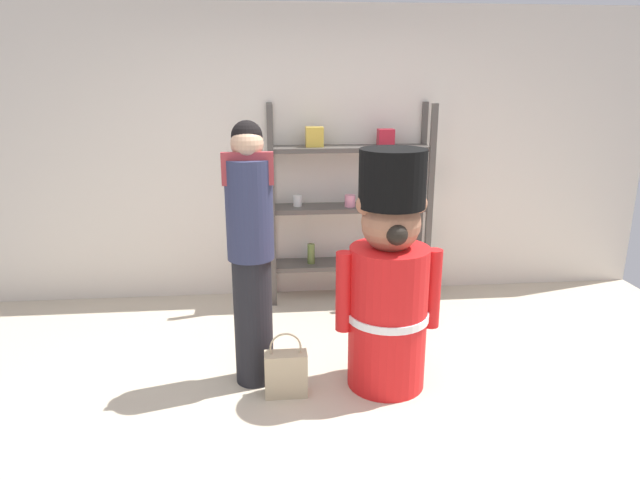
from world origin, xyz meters
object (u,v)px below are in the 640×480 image
Objects in this scene: person_shopper at (251,251)px; shopping_bag at (286,373)px; merchandise_shelf at (349,203)px; teddy_bear_guard at (389,282)px.

person_shopper is 3.98× the size of shopping_bag.
merchandise_shelf is at bearing 59.68° from person_shopper.
teddy_bear_guard is 0.91m from person_shopper.
teddy_bear_guard is at bearing -8.31° from person_shopper.
person_shopper reaches higher than shopping_bag.
merchandise_shelf is 1.68m from person_shopper.
teddy_bear_guard is at bearing -89.03° from merchandise_shelf.
merchandise_shelf is at bearing 68.76° from shopping_bag.
merchandise_shelf reaches higher than shopping_bag.
shopping_bag is (-0.65, -1.66, -0.74)m from merchandise_shelf.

